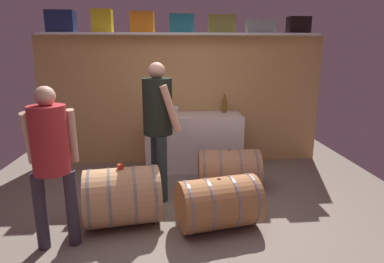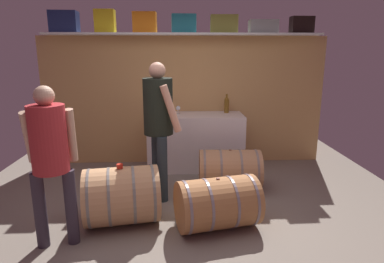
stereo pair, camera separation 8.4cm
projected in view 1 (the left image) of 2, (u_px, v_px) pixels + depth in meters
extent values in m
cube|color=slate|center=(187.00, 203.00, 4.15)|extent=(5.81, 7.56, 0.02)
cube|color=tan|center=(182.00, 101.00, 5.49)|extent=(4.61, 0.10, 2.09)
cube|color=silver|center=(182.00, 34.00, 5.10)|extent=(4.24, 0.40, 0.03)
cube|color=navy|center=(61.00, 22.00, 4.95)|extent=(0.42, 0.31, 0.32)
cube|color=yellow|center=(102.00, 21.00, 4.98)|extent=(0.30, 0.21, 0.34)
cube|color=orange|center=(142.00, 22.00, 5.02)|extent=(0.36, 0.21, 0.31)
cube|color=teal|center=(181.00, 24.00, 5.06)|extent=(0.38, 0.22, 0.28)
cube|color=olive|center=(222.00, 24.00, 5.10)|extent=(0.43, 0.21, 0.27)
cube|color=gray|center=(260.00, 27.00, 5.15)|extent=(0.45, 0.27, 0.20)
cube|color=black|center=(298.00, 25.00, 5.18)|extent=(0.35, 0.20, 0.25)
cube|color=white|center=(194.00, 142.00, 5.29)|extent=(1.50, 0.62, 0.88)
cylinder|color=brown|center=(224.00, 107.00, 5.33)|extent=(0.08, 0.08, 0.20)
sphere|color=brown|center=(225.00, 100.00, 5.30)|extent=(0.07, 0.07, 0.07)
cylinder|color=brown|center=(225.00, 96.00, 5.29)|extent=(0.03, 0.03, 0.08)
cylinder|color=white|center=(176.00, 114.00, 5.22)|extent=(0.06, 0.06, 0.00)
cylinder|color=white|center=(176.00, 112.00, 5.21)|extent=(0.01, 0.01, 0.06)
sphere|color=white|center=(176.00, 108.00, 5.20)|extent=(0.07, 0.07, 0.07)
sphere|color=maroon|center=(176.00, 109.00, 5.20)|extent=(0.04, 0.04, 0.04)
cone|color=red|center=(160.00, 111.00, 5.14)|extent=(0.11, 0.11, 0.12)
cylinder|color=tan|center=(122.00, 196.00, 3.57)|extent=(0.88, 0.75, 0.62)
cylinder|color=gray|center=(91.00, 199.00, 3.49)|extent=(0.14, 0.63, 0.64)
cylinder|color=gray|center=(110.00, 197.00, 3.54)|extent=(0.14, 0.63, 0.64)
cylinder|color=gray|center=(134.00, 195.00, 3.60)|extent=(0.14, 0.63, 0.64)
cylinder|color=gray|center=(153.00, 193.00, 3.64)|extent=(0.14, 0.63, 0.64)
cylinder|color=brown|center=(121.00, 168.00, 3.49)|extent=(0.04, 0.04, 0.01)
cylinder|color=tan|center=(229.00, 169.00, 4.49)|extent=(0.84, 0.58, 0.55)
cylinder|color=slate|center=(203.00, 170.00, 4.48)|extent=(0.05, 0.56, 0.56)
cylinder|color=slate|center=(219.00, 170.00, 4.49)|extent=(0.05, 0.56, 0.56)
cylinder|color=slate|center=(238.00, 169.00, 4.49)|extent=(0.05, 0.56, 0.56)
cylinder|color=slate|center=(254.00, 169.00, 4.50)|extent=(0.05, 0.56, 0.56)
cylinder|color=brown|center=(229.00, 150.00, 4.42)|extent=(0.04, 0.04, 0.01)
cylinder|color=#A56B3F|center=(219.00, 203.00, 3.50)|extent=(0.94, 0.72, 0.54)
cylinder|color=slate|center=(187.00, 207.00, 3.40)|extent=(0.15, 0.55, 0.55)
cylinder|color=slate|center=(207.00, 205.00, 3.46)|extent=(0.15, 0.55, 0.55)
cylinder|color=slate|center=(230.00, 201.00, 3.54)|extent=(0.15, 0.55, 0.55)
cylinder|color=slate|center=(249.00, 199.00, 3.60)|extent=(0.15, 0.55, 0.55)
cylinder|color=brown|center=(219.00, 178.00, 3.44)|extent=(0.04, 0.04, 0.01)
cylinder|color=red|center=(120.00, 167.00, 3.49)|extent=(0.07, 0.07, 0.04)
cylinder|color=#352C38|center=(72.00, 208.00, 3.16)|extent=(0.11, 0.11, 0.75)
cylinder|color=#352C38|center=(41.00, 212.00, 3.09)|extent=(0.11, 0.11, 0.75)
cylinder|color=#AE2A2E|center=(49.00, 140.00, 2.96)|extent=(0.33, 0.33, 0.62)
sphere|color=tan|center=(45.00, 96.00, 2.87)|extent=(0.18, 0.18, 0.18)
cylinder|color=tan|center=(72.00, 136.00, 3.10)|extent=(0.11, 0.18, 0.53)
cylinder|color=tan|center=(29.00, 139.00, 3.01)|extent=(0.12, 0.25, 0.52)
cylinder|color=#27343C|center=(162.00, 170.00, 4.09)|extent=(0.13, 0.13, 0.84)
cylinder|color=#27343C|center=(156.00, 162.00, 4.37)|extent=(0.13, 0.13, 0.84)
cylinder|color=black|center=(157.00, 107.00, 4.05)|extent=(0.36, 0.36, 0.69)
sphere|color=tan|center=(157.00, 71.00, 3.95)|extent=(0.20, 0.20, 0.20)
cylinder|color=tan|center=(171.00, 109.00, 3.89)|extent=(0.27, 0.16, 0.58)
cylinder|color=tan|center=(161.00, 104.00, 4.27)|extent=(0.27, 0.16, 0.58)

